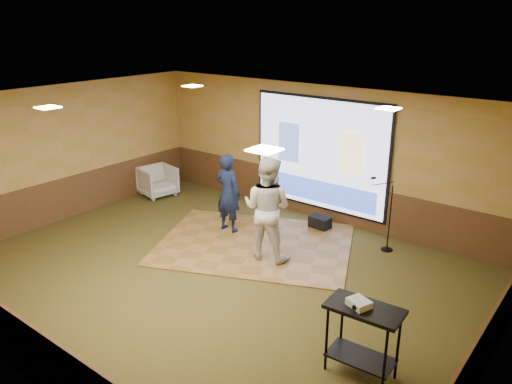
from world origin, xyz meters
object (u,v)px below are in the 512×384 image
Objects in this scene: projector at (359,303)px; duffel_bag at (320,223)px; dance_floor at (255,244)px; mic_stand at (386,226)px; projector_screen at (319,155)px; av_table at (363,328)px; player_right at (267,208)px; player_left at (228,193)px; banquet_chair at (158,181)px.

duffel_bag is at bearing 147.75° from projector.
mic_stand is (2.16, 1.41, 0.48)m from dance_floor.
projector_screen reaches higher than av_table.
duffel_bag is (0.62, 1.51, 0.12)m from dance_floor.
dance_floor is 1.92× the size of player_right.
player_left reaches higher than banquet_chair.
player_right reaches higher than player_left.
player_left is at bearing 167.75° from dance_floor.
projector_screen reaches higher than mic_stand.
duffel_bag is (0.08, 1.83, -0.88)m from player_right.
player_left is at bearing -89.38° from banquet_chair.
banquet_chair is (-7.15, 3.01, -0.65)m from projector.
dance_floor is at bearing 167.32° from player_left.
player_left is at bearing 150.94° from av_table.
player_right is at bearing 147.01° from av_table.
player_left is 4.93m from av_table.
duffel_bag is at bearing -103.18° from player_right.
dance_floor is at bearing 147.39° from av_table.
av_table is 0.34m from projector.
player_left is at bearing 171.58° from projector.
dance_floor is 8.63× the size of duffel_bag.
mic_stand is at bearing -158.35° from player_left.
banquet_chair is (-7.22, 2.99, -0.32)m from av_table.
banquet_chair is at bearing -162.89° from projector_screen.
mic_stand is (1.93, -0.61, -0.98)m from projector_screen.
projector is at bearing -56.89° from mic_stand.
dance_floor is (-0.23, -2.01, -1.46)m from projector_screen.
banquet_chair is at bearing 178.44° from projector.
projector_screen is at bearing -93.21° from player_right.
banquet_chair is 4.45m from duffel_bag.
projector_screen is 2.28× the size of mic_stand.
dance_floor is at bearing -96.50° from projector_screen.
duffel_bag is (0.39, -0.51, -1.34)m from projector_screen.
player_right is 4.49m from banquet_chair.
projector is at bearing -100.66° from banquet_chair.
projector is 0.60× the size of duffel_bag.
player_left reaches higher than dance_floor.
player_right is (0.54, -0.32, 1.00)m from dance_floor.
dance_floor is 4.17m from projector.
banquet_chair is at bearing -159.43° from mic_stand.
banquet_chair is 1.91× the size of duffel_bag.
projector is (4.23, -2.42, 0.16)m from player_left.
player_left reaches higher than mic_stand.
av_table is at bearing 40.67° from projector.
projector_screen is 12.54× the size of projector.
dance_floor is at bearing 167.86° from projector.
player_right reaches higher than projector.
duffel_bag reaches higher than dance_floor.
projector is (3.15, -4.24, -0.44)m from projector_screen.
av_table is 2.25× the size of duffel_bag.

